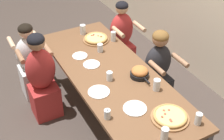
{
  "coord_description": "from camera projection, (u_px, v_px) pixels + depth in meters",
  "views": [
    {
      "loc": [
        2.52,
        -1.35,
        2.85
      ],
      "look_at": [
        0.0,
        0.0,
        0.8
      ],
      "focal_mm": 50.0,
      "sensor_mm": 36.0,
      "label": 1
    }
  ],
  "objects": [
    {
      "name": "diner_far_center",
      "position": [
        157.0,
        73.0,
        3.98
      ],
      "size": [
        0.51,
        0.4,
        1.11
      ],
      "rotation": [
        0.0,
        0.0,
        -1.57
      ],
      "color": "#232328",
      "rests_on": "ground"
    },
    {
      "name": "drinking_glass_g",
      "position": [
        198.0,
        119.0,
        2.87
      ],
      "size": [
        0.06,
        0.06,
        0.12
      ],
      "color": "silver",
      "rests_on": "dining_table"
    },
    {
      "name": "drinking_glass_c",
      "position": [
        157.0,
        85.0,
        3.27
      ],
      "size": [
        0.08,
        0.08,
        0.13
      ],
      "color": "silver",
      "rests_on": "dining_table"
    },
    {
      "name": "pizza_board_main",
      "position": [
        170.0,
        116.0,
        2.95
      ],
      "size": [
        0.37,
        0.37,
        0.05
      ],
      "color": "#996B42",
      "rests_on": "dining_table"
    },
    {
      "name": "drinking_glass_a",
      "position": [
        83.0,
        30.0,
        4.27
      ],
      "size": [
        0.08,
        0.08,
        0.14
      ],
      "color": "silver",
      "rests_on": "dining_table"
    },
    {
      "name": "ground_plane",
      "position": [
        112.0,
        121.0,
        3.99
      ],
      "size": [
        18.0,
        18.0,
        0.0
      ],
      "primitive_type": "plane",
      "color": "#423833",
      "rests_on": "ground"
    },
    {
      "name": "empty_plate_d",
      "position": [
        91.0,
        64.0,
        3.69
      ],
      "size": [
        0.2,
        0.2,
        0.02
      ],
      "color": "white",
      "rests_on": "dining_table"
    },
    {
      "name": "drinking_glass_d",
      "position": [
        165.0,
        135.0,
        2.71
      ],
      "size": [
        0.07,
        0.07,
        0.13
      ],
      "color": "silver",
      "rests_on": "dining_table"
    },
    {
      "name": "empty_plate_b",
      "position": [
        99.0,
        92.0,
        3.27
      ],
      "size": [
        0.23,
        0.23,
        0.02
      ],
      "color": "white",
      "rests_on": "dining_table"
    },
    {
      "name": "diner_far_left",
      "position": [
        121.0,
        40.0,
        4.64
      ],
      "size": [
        0.51,
        0.4,
        1.13
      ],
      "rotation": [
        0.0,
        0.0,
        -1.57
      ],
      "color": "#B22D2D",
      "rests_on": "ground"
    },
    {
      "name": "drinking_glass_e",
      "position": [
        100.0,
        48.0,
        3.91
      ],
      "size": [
        0.07,
        0.07,
        0.11
      ],
      "color": "silver",
      "rests_on": "dining_table"
    },
    {
      "name": "empty_plate_a",
      "position": [
        135.0,
        108.0,
        3.07
      ],
      "size": [
        0.24,
        0.24,
        0.02
      ],
      "color": "white",
      "rests_on": "dining_table"
    },
    {
      "name": "dining_table",
      "position": [
        112.0,
        78.0,
        3.59
      ],
      "size": [
        2.47,
        0.91,
        0.75
      ],
      "color": "brown",
      "rests_on": "ground"
    },
    {
      "name": "skillet_bowl",
      "position": [
        140.0,
        73.0,
        3.47
      ],
      "size": [
        0.31,
        0.21,
        0.13
      ],
      "color": "black",
      "rests_on": "dining_table"
    },
    {
      "name": "pizza_board_second",
      "position": [
        96.0,
        39.0,
        4.14
      ],
      "size": [
        0.34,
        0.34,
        0.06
      ],
      "color": "#996B42",
      "rests_on": "dining_table"
    },
    {
      "name": "empty_plate_c",
      "position": [
        80.0,
        56.0,
        3.84
      ],
      "size": [
        0.19,
        0.19,
        0.02
      ],
      "color": "white",
      "rests_on": "dining_table"
    },
    {
      "name": "diner_near_left",
      "position": [
        31.0,
        64.0,
        4.18
      ],
      "size": [
        0.51,
        0.4,
        1.08
      ],
      "rotation": [
        0.0,
        0.0,
        1.57
      ],
      "color": "silver",
      "rests_on": "ground"
    },
    {
      "name": "drinking_glass_b",
      "position": [
        113.0,
        37.0,
        4.12
      ],
      "size": [
        0.06,
        0.06,
        0.13
      ],
      "color": "silver",
      "rests_on": "dining_table"
    },
    {
      "name": "drinking_glass_f",
      "position": [
        110.0,
        77.0,
        3.43
      ],
      "size": [
        0.07,
        0.07,
        0.1
      ],
      "color": "silver",
      "rests_on": "dining_table"
    },
    {
      "name": "diner_near_midleft",
      "position": [
        42.0,
        80.0,
        3.8
      ],
      "size": [
        0.51,
        0.4,
        1.18
      ],
      "rotation": [
        0.0,
        0.0,
        1.57
      ],
      "color": "#B22D2D",
      "rests_on": "ground"
    },
    {
      "name": "cocktail_glass_blue",
      "position": [
        107.0,
        115.0,
        2.94
      ],
      "size": [
        0.06,
        0.06,
        0.13
      ],
      "color": "silver",
      "rests_on": "dining_table"
    }
  ]
}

